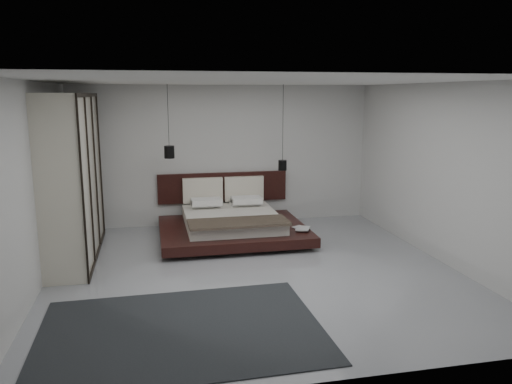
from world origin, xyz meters
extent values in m
plane|color=#919399|center=(0.00, 0.00, 0.00)|extent=(6.00, 6.00, 0.00)
plane|color=white|center=(0.00, 0.00, 2.80)|extent=(6.00, 6.00, 0.00)
plane|color=silver|center=(0.00, 3.00, 1.40)|extent=(6.00, 0.00, 6.00)
plane|color=silver|center=(0.00, -3.00, 1.40)|extent=(6.00, 0.00, 6.00)
plane|color=silver|center=(-3.00, 0.00, 1.40)|extent=(0.00, 6.00, 6.00)
plane|color=silver|center=(3.00, 0.00, 1.40)|extent=(0.00, 6.00, 6.00)
cube|color=black|center=(-2.95, 2.45, 1.30)|extent=(0.05, 0.90, 2.60)
cube|color=black|center=(-0.04, 1.75, 0.04)|extent=(2.07, 1.69, 0.08)
cube|color=black|center=(-0.04, 1.75, 0.16)|extent=(2.63, 2.16, 0.17)
cube|color=silver|center=(-0.04, 1.87, 0.35)|extent=(1.69, 1.88, 0.21)
cube|color=black|center=(-0.04, 1.14, 0.47)|extent=(1.71, 0.66, 0.05)
cube|color=white|center=(-0.43, 2.60, 0.51)|extent=(0.58, 0.38, 0.11)
cube|color=white|center=(0.35, 2.60, 0.51)|extent=(0.58, 0.38, 0.11)
cube|color=white|center=(-0.43, 2.46, 0.57)|extent=(0.58, 0.38, 0.11)
cube|color=white|center=(0.35, 2.46, 0.57)|extent=(0.58, 0.38, 0.11)
cube|color=black|center=(-0.04, 2.96, 0.75)|extent=(2.63, 0.08, 0.60)
cube|color=silver|center=(-0.46, 2.87, 0.72)|extent=(0.80, 0.10, 0.50)
cube|color=silver|center=(0.38, 2.87, 0.72)|extent=(0.80, 0.10, 0.50)
imported|color=#99724C|center=(1.04, 1.28, 0.26)|extent=(0.31, 0.34, 0.03)
imported|color=#99724C|center=(1.02, 1.25, 0.28)|extent=(0.35, 0.38, 0.02)
cylinder|color=black|center=(-1.12, 2.31, 2.24)|extent=(0.01, 0.01, 1.11)
cylinder|color=black|center=(-1.12, 2.31, 1.57)|extent=(0.19, 0.19, 0.23)
cylinder|color=#FFE0B2|center=(-1.12, 2.31, 1.47)|extent=(0.14, 0.14, 0.01)
cylinder|color=black|center=(1.04, 2.31, 2.08)|extent=(0.01, 0.01, 1.44)
cylinder|color=black|center=(1.04, 2.31, 1.26)|extent=(0.16, 0.16, 0.20)
cylinder|color=#FFE0B2|center=(1.04, 2.31, 1.18)|extent=(0.12, 0.12, 0.01)
cube|color=beige|center=(-2.70, 1.33, 1.32)|extent=(0.61, 2.64, 2.64)
cube|color=black|center=(-2.38, 1.33, 2.61)|extent=(0.03, 2.64, 0.06)
cube|color=black|center=(-2.38, 1.33, 0.03)|extent=(0.03, 2.64, 0.06)
cube|color=black|center=(-2.38, 0.01, 1.32)|extent=(0.03, 0.05, 2.64)
cube|color=black|center=(-2.38, 0.89, 1.32)|extent=(0.03, 0.05, 2.64)
cube|color=black|center=(-2.38, 1.77, 1.32)|extent=(0.03, 0.05, 2.64)
cube|color=black|center=(-2.38, 2.65, 1.32)|extent=(0.03, 0.05, 2.64)
cube|color=black|center=(-1.20, -1.70, 0.01)|extent=(3.18, 2.29, 0.01)
camera|label=1|loc=(-1.47, -6.97, 2.63)|focal=35.00mm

